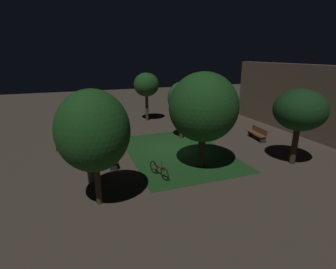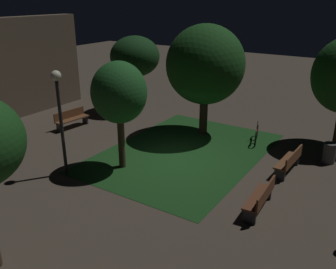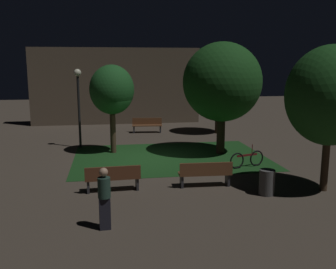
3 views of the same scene
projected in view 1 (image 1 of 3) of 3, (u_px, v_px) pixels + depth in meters
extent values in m
plane|color=#473D33|center=(169.00, 147.00, 17.14)|extent=(60.00, 60.00, 0.00)
cube|color=#194219|center=(178.00, 152.00, 16.27)|extent=(8.51, 5.96, 0.01)
cube|color=brown|center=(105.00, 140.00, 17.11)|extent=(1.82, 0.56, 0.06)
cube|color=brown|center=(101.00, 137.00, 16.97)|extent=(1.80, 0.14, 0.40)
cube|color=#2D2D33|center=(103.00, 140.00, 17.89)|extent=(0.10, 0.39, 0.42)
cube|color=#2D2D33|center=(107.00, 147.00, 16.48)|extent=(0.10, 0.39, 0.42)
cube|color=brown|center=(112.00, 157.00, 14.31)|extent=(1.82, 0.55, 0.06)
cube|color=brown|center=(107.00, 154.00, 14.19)|extent=(1.80, 0.13, 0.40)
cube|color=#2D2D33|center=(110.00, 156.00, 15.11)|extent=(0.10, 0.39, 0.42)
cube|color=#2D2D33|center=(113.00, 167.00, 13.66)|extent=(0.10, 0.39, 0.42)
cube|color=brown|center=(257.00, 134.00, 18.53)|extent=(1.84, 0.65, 0.06)
cube|color=brown|center=(260.00, 130.00, 18.51)|extent=(1.80, 0.23, 0.40)
cube|color=#2D2D33|center=(263.00, 140.00, 17.86)|extent=(0.12, 0.39, 0.42)
cube|color=#2D2D33|center=(250.00, 134.00, 19.34)|extent=(0.12, 0.39, 0.42)
cylinder|color=#423021|center=(97.00, 177.00, 10.37)|extent=(0.24, 0.24, 2.37)
ellipsoid|color=#194719|center=(93.00, 131.00, 9.78)|extent=(2.83, 2.83, 3.20)
cylinder|color=#423021|center=(147.00, 106.00, 23.61)|extent=(0.28, 0.28, 2.67)
ellipsoid|color=#194719|center=(146.00, 85.00, 23.02)|extent=(2.26, 2.26, 2.11)
cylinder|color=#2D2116|center=(202.00, 147.00, 13.85)|extent=(0.39, 0.39, 2.33)
ellipsoid|color=#194719|center=(203.00, 107.00, 13.21)|extent=(3.58, 3.58, 3.60)
cylinder|color=#423021|center=(182.00, 122.00, 18.58)|extent=(0.26, 0.26, 2.41)
ellipsoid|color=#1E5623|center=(182.00, 98.00, 18.05)|extent=(2.05, 2.05, 2.27)
cylinder|color=#38281C|center=(295.00, 144.00, 14.29)|extent=(0.33, 0.33, 2.33)
ellipsoid|color=#143816|center=(300.00, 110.00, 13.71)|extent=(2.75, 2.75, 2.24)
cylinder|color=black|center=(190.00, 109.00, 20.29)|extent=(0.12, 0.12, 3.56)
sphere|color=#F2EDCC|center=(190.00, 84.00, 19.71)|extent=(0.36, 0.36, 0.36)
cylinder|color=#4C4C4C|center=(92.00, 174.00, 12.39)|extent=(0.50, 0.50, 0.82)
torus|color=black|center=(154.00, 167.00, 13.34)|extent=(0.65, 0.24, 0.66)
torus|color=black|center=(165.00, 174.00, 12.60)|extent=(0.65, 0.24, 0.66)
cube|color=maroon|center=(159.00, 167.00, 12.92)|extent=(0.94, 0.31, 0.08)
cylinder|color=maroon|center=(162.00, 165.00, 12.66)|extent=(0.03, 0.03, 0.40)
cube|color=black|center=(57.00, 145.00, 16.38)|extent=(0.30, 0.22, 0.84)
cylinder|color=#233D33|center=(56.00, 134.00, 16.17)|extent=(0.32, 0.32, 0.52)
sphere|color=tan|center=(55.00, 128.00, 16.05)|extent=(0.22, 0.22, 0.22)
cube|color=brown|center=(287.00, 97.00, 20.70)|extent=(11.55, 0.80, 5.21)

